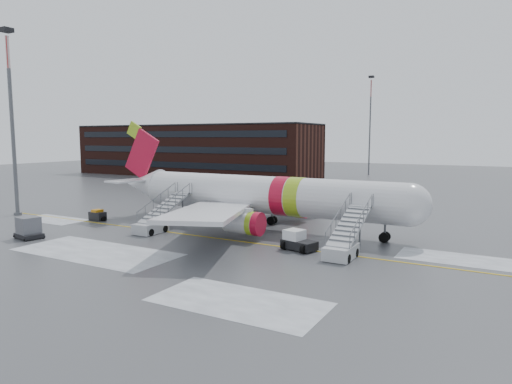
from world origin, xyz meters
The scene contains 10 objects.
ground centered at (0.00, 0.00, 0.00)m, with size 260.00×260.00×0.00m, color #494C4F.
airliner centered at (0.63, 5.06, 3.42)m, with size 35.03×32.97×11.18m.
airstair_fwd centered at (12.00, -1.48, 1.06)m, with size 2.05×7.70×3.48m.
airstair_aft centered at (-7.19, -1.48, 1.06)m, with size 2.05×7.70×3.48m.
pushback_tug centered at (7.93, -1.24, 0.72)m, with size 3.15×2.66×1.63m.
uld_container centered at (-15.44, -9.44, 0.94)m, with size 2.75×2.22×2.00m.
baggage_tractor centered at (-17.16, 0.11, 0.52)m, with size 2.41×1.23×1.23m.
light_mast_near centered at (-28.45, -2.00, 11.38)m, with size 1.20×1.20×21.77m.
terminal_building centered at (-45.00, 54.98, 6.20)m, with size 62.00×16.11×12.30m.
light_mast_far_n centered at (-8.00, 78.00, 13.84)m, with size 1.20×1.20×24.25m.
Camera 1 is at (23.00, -35.21, 9.25)m, focal length 32.00 mm.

